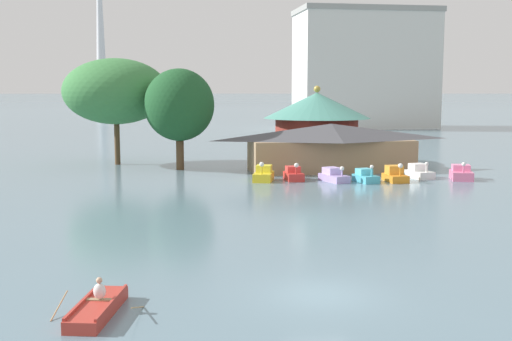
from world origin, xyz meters
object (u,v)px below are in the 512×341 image
object	(u,v)px
pedal_boat_lavender	(334,176)
background_building_block	(365,69)
shoreline_tree_tall_left	(116,91)
shoreline_tree_mid	(179,105)
pedal_boat_red	(294,175)
boathouse	(331,146)
rowboat_with_rower	(98,308)
pedal_boat_orange	(395,175)
pedal_boat_white	(419,172)
pedal_boat_cyan	(365,177)
pedal_boat_pink	(461,174)
green_roof_pavilion	(317,124)
pedal_boat_yellow	(264,175)

from	to	relation	value
pedal_boat_lavender	background_building_block	distance (m)	76.48
shoreline_tree_tall_left	shoreline_tree_mid	world-z (taller)	shoreline_tree_tall_left
pedal_boat_red	boathouse	world-z (taller)	boathouse
rowboat_with_rower	pedal_boat_lavender	xyz separation A→B (m)	(16.84, 29.75, 0.21)
boathouse	background_building_block	world-z (taller)	background_building_block
pedal_boat_orange	pedal_boat_white	distance (m)	3.27
pedal_boat_red	pedal_boat_orange	bearing A→B (deg)	75.57
rowboat_with_rower	pedal_boat_cyan	distance (m)	34.73
rowboat_with_rower	pedal_boat_lavender	bearing A→B (deg)	163.16
pedal_boat_cyan	pedal_boat_pink	bearing A→B (deg)	80.02
pedal_boat_white	shoreline_tree_mid	bearing A→B (deg)	-123.91
rowboat_with_rower	pedal_boat_pink	size ratio (longest dim) A/B	1.26
pedal_boat_cyan	pedal_boat_orange	distance (m)	2.61
pedal_boat_orange	green_roof_pavilion	size ratio (longest dim) A/B	0.23
pedal_boat_yellow	pedal_boat_red	xyz separation A→B (m)	(2.59, -0.02, -0.05)
boathouse	pedal_boat_orange	bearing A→B (deg)	-65.02
pedal_boat_lavender	background_building_block	xyz separation A→B (m)	(26.32, 70.95, 11.13)
pedal_boat_cyan	background_building_block	world-z (taller)	background_building_block
pedal_boat_lavender	green_roof_pavilion	world-z (taller)	green_roof_pavilion
rowboat_with_rower	pedal_boat_lavender	world-z (taller)	pedal_boat_lavender
pedal_boat_red	pedal_boat_cyan	xyz separation A→B (m)	(5.65, -2.08, -0.03)
pedal_boat_yellow	pedal_boat_white	distance (m)	13.69
pedal_boat_yellow	pedal_boat_red	size ratio (longest dim) A/B	1.26
pedal_boat_pink	shoreline_tree_mid	xyz separation A→B (m)	(-23.50, 10.74, 5.67)
pedal_boat_red	pedal_boat_cyan	distance (m)	6.02
pedal_boat_yellow	pedal_boat_lavender	xyz separation A→B (m)	(5.76, -1.20, -0.07)
shoreline_tree_tall_left	pedal_boat_pink	bearing A→B (deg)	-28.19
pedal_boat_yellow	pedal_boat_red	world-z (taller)	pedal_boat_yellow
shoreline_tree_tall_left	background_building_block	xyz separation A→B (m)	(44.90, 55.71, 4.14)
pedal_boat_lavender	background_building_block	size ratio (longest dim) A/B	0.12
pedal_boat_cyan	boathouse	world-z (taller)	boathouse
pedal_boat_lavender	pedal_boat_cyan	distance (m)	2.64
shoreline_tree_mid	background_building_block	bearing A→B (deg)	57.54
shoreline_tree_mid	pedal_boat_pink	bearing A→B (deg)	-24.56
pedal_boat_white	shoreline_tree_tall_left	world-z (taller)	shoreline_tree_tall_left
pedal_boat_red	pedal_boat_orange	distance (m)	8.51
pedal_boat_lavender	pedal_boat_cyan	size ratio (longest dim) A/B	1.25
pedal_boat_red	background_building_block	xyz separation A→B (m)	(29.49, 69.76, 11.10)
green_roof_pavilion	pedal_boat_orange	bearing A→B (deg)	-77.39
boathouse	pedal_boat_red	bearing A→B (deg)	-131.17
shoreline_tree_tall_left	pedal_boat_yellow	bearing A→B (deg)	-47.59
rowboat_with_rower	green_roof_pavilion	xyz separation A→B (m)	(18.76, 43.11, 3.88)
rowboat_with_rower	pedal_boat_pink	bearing A→B (deg)	148.82
green_roof_pavilion	shoreline_tree_mid	size ratio (longest dim) A/B	1.15
pedal_boat_lavender	pedal_boat_pink	xyz separation A→B (m)	(11.10, -0.67, 0.05)
pedal_boat_yellow	pedal_boat_orange	world-z (taller)	pedal_boat_yellow
pedal_boat_yellow	pedal_boat_cyan	size ratio (longest dim) A/B	1.19
pedal_boat_lavender	shoreline_tree_tall_left	xyz separation A→B (m)	(-18.58, 15.24, 6.99)
pedal_boat_cyan	shoreline_tree_mid	bearing A→B (deg)	-137.89
shoreline_tree_mid	pedal_boat_red	bearing A→B (deg)	-43.92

